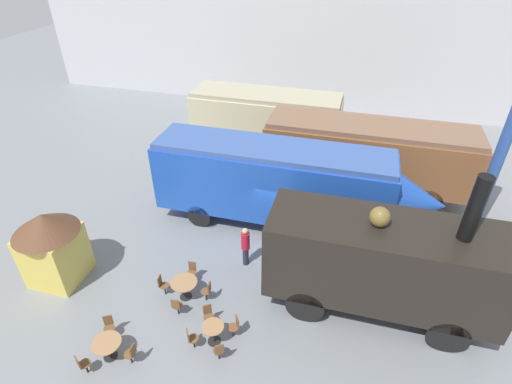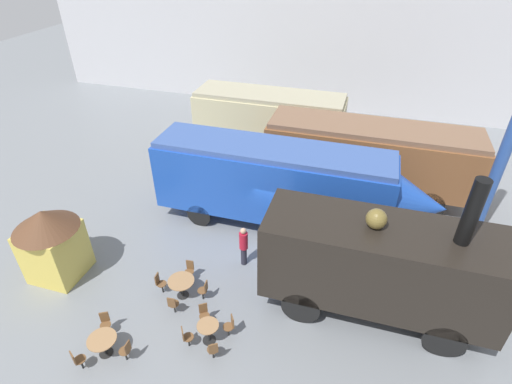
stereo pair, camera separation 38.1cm
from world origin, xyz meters
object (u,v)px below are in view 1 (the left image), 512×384
cafe_table_mid (107,345)px  cafe_table_near (213,330)px  passenger_coach_vintage (266,117)px  streamlined_locomotive (289,182)px  passenger_coach_wooden (368,152)px  ticket_kiosk (51,244)px  visitor_person (245,245)px  cafe_chair_0 (208,314)px  steam_locomotive (383,261)px  cafe_table_far (184,285)px

cafe_table_mid → cafe_table_near: bearing=24.9°
passenger_coach_vintage → cafe_table_mid: (-1.24, -15.24, -1.41)m
streamlined_locomotive → cafe_table_mid: 9.18m
passenger_coach_vintage → cafe_table_near: size_ratio=11.27×
passenger_coach_wooden → ticket_kiosk: passenger_coach_wooden is taller
passenger_coach_vintage → visitor_person: bearing=-80.4°
cafe_chair_0 → visitor_person: size_ratio=0.48×
steam_locomotive → visitor_person: size_ratio=4.17×
passenger_coach_vintage → cafe_table_far: size_ratio=9.02×
cafe_table_near → cafe_table_far: 2.24m
cafe_table_mid → cafe_chair_0: 3.25m
streamlined_locomotive → cafe_chair_0: bearing=-103.5°
streamlined_locomotive → visitor_person: 3.38m
steam_locomotive → cafe_table_mid: bearing=-152.2°
cafe_table_mid → cafe_chair_0: cafe_chair_0 is taller
cafe_table_mid → passenger_coach_vintage: bearing=85.3°
cafe_table_mid → passenger_coach_wooden: bearing=58.5°
steam_locomotive → visitor_person: bearing=169.2°
passenger_coach_wooden → cafe_table_mid: passenger_coach_wooden is taller
passenger_coach_wooden → visitor_person: size_ratio=5.46×
cafe_table_near → ticket_kiosk: size_ratio=0.26×
streamlined_locomotive → ticket_kiosk: bearing=-144.7°
cafe_table_mid → steam_locomotive: bearing=27.8°
cafe_table_near → visitor_person: bearing=90.3°
passenger_coach_wooden → cafe_table_far: 10.76m
passenger_coach_vintage → cafe_table_far: bearing=-89.7°
cafe_table_near → cafe_table_mid: bearing=-155.1°
passenger_coach_vintage → streamlined_locomotive: (2.78, -7.16, 0.27)m
cafe_table_mid → streamlined_locomotive: bearing=63.5°
cafe_table_far → steam_locomotive: bearing=11.0°
passenger_coach_vintage → streamlined_locomotive: bearing=-68.8°
streamlined_locomotive → steam_locomotive: size_ratio=1.60×
streamlined_locomotive → cafe_chair_0: 6.50m
cafe_chair_0 → visitor_person: 3.20m
cafe_table_near → streamlined_locomotive: bearing=81.1°
passenger_coach_wooden → visitor_person: passenger_coach_wooden is taller
cafe_table_near → cafe_table_far: bearing=137.7°
passenger_coach_wooden → steam_locomotive: steam_locomotive is taller
cafe_table_mid → visitor_person: size_ratio=0.50×
cafe_table_mid → cafe_chair_0: (2.57, 1.99, -0.06)m
cafe_table_near → passenger_coach_wooden: bearing=67.9°
streamlined_locomotive → steam_locomotive: (3.91, -3.90, 0.03)m
passenger_coach_vintage → streamlined_locomotive: size_ratio=0.72×
streamlined_locomotive → cafe_table_near: 6.98m
passenger_coach_vintage → ticket_kiosk: 13.59m
cafe_chair_0 → ticket_kiosk: (-6.29, 0.61, 1.16)m
cafe_table_mid → ticket_kiosk: bearing=145.1°
visitor_person → ticket_kiosk: 7.17m
streamlined_locomotive → visitor_person: (-1.07, -2.95, -1.26)m
steam_locomotive → cafe_chair_0: 6.06m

